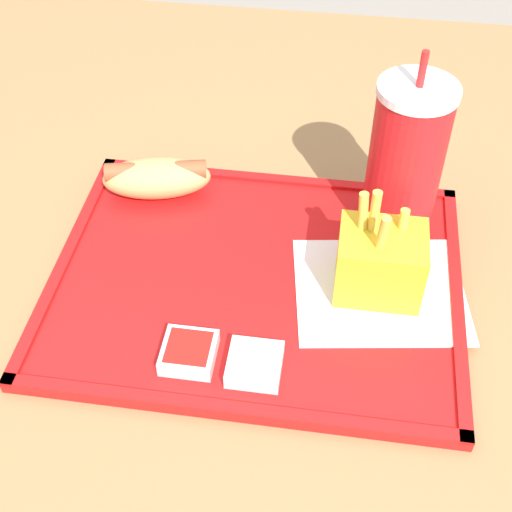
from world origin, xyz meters
name	(u,v)px	position (x,y,z in m)	size (l,w,h in m)	color
dining_table	(294,440)	(0.00, 0.00, 0.36)	(1.48, 1.10, 0.71)	olive
food_tray	(256,280)	(-0.05, -0.04, 0.72)	(0.40, 0.32, 0.01)	red
paper_napkin	(380,290)	(0.07, -0.04, 0.73)	(0.18, 0.16, 0.00)	white
soda_cup	(405,161)	(0.09, 0.06, 0.81)	(0.08, 0.08, 0.21)	red
hot_dog_far	(157,177)	(-0.17, 0.07, 0.75)	(0.13, 0.08, 0.04)	tan
fries_carton	(380,262)	(0.07, -0.04, 0.76)	(0.08, 0.06, 0.11)	gold
sauce_cup_mayo	(255,364)	(-0.03, -0.15, 0.73)	(0.05, 0.05, 0.02)	silver
sauce_cup_ketchup	(189,352)	(-0.09, -0.15, 0.73)	(0.05, 0.05, 0.02)	silver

